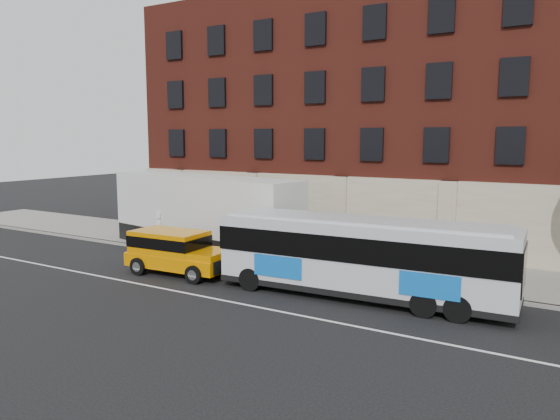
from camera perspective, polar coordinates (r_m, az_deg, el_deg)
The scene contains 9 objects.
ground at distance 21.08m, azimuth -7.33°, elevation -9.83°, with size 120.00×120.00×0.00m, color black.
sidewalk at distance 28.41m, azimuth 4.04°, elevation -4.99°, with size 60.00×6.00×0.15m, color gray.
kerb at distance 25.84m, azimuth 0.99°, elevation -6.27°, with size 60.00×0.25×0.15m, color gray.
lane_line at distance 21.46m, azimuth -6.49°, elevation -9.48°, with size 60.00×0.12×0.01m, color silver.
building at distance 34.97m, azimuth 10.14°, elevation 9.71°, with size 30.00×12.10×15.00m.
sign_pole at distance 30.73m, azimuth -12.72°, elevation -1.57°, with size 0.30×0.20×2.50m.
city_bus at distance 21.28m, azimuth 8.74°, elevation -4.76°, with size 11.82×3.20×3.20m.
yellow_suv at distance 25.44m, azimuth -11.14°, elevation -4.15°, with size 5.32×2.52×2.01m.
shipping_container at distance 29.72m, azimuth -8.25°, elevation -0.51°, with size 12.99×4.76×4.24m.
Camera 1 is at (12.54, -15.70, 6.39)m, focal length 34.25 mm.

